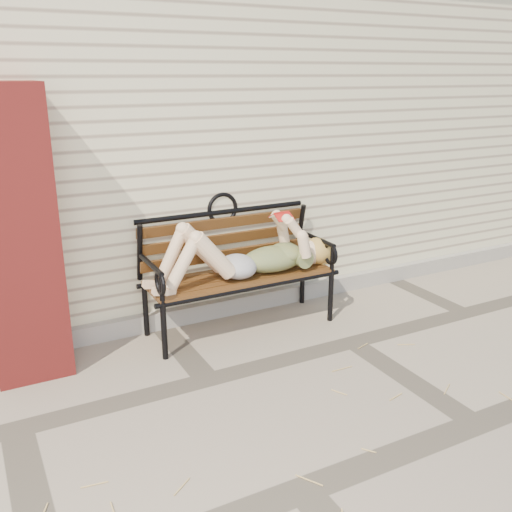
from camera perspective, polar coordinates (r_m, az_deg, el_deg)
ground at (r=4.66m, az=9.60°, el=-8.51°), size 80.00×80.00×0.00m
house_wall at (r=6.82m, az=-5.42°, el=13.18°), size 8.00×4.00×3.00m
foundation_strip at (r=5.36m, az=3.40°, el=-3.79°), size 8.00×0.10×0.15m
brick_pillar at (r=4.18m, az=-22.79°, el=1.90°), size 0.50×0.50×2.00m
garden_bench at (r=4.71m, az=-2.13°, el=0.13°), size 1.69×0.67×1.10m
reading_woman at (r=4.59m, az=-1.26°, el=0.14°), size 1.60×0.36×0.50m
straw_scatter at (r=3.63m, az=8.39°, el=-16.61°), size 2.60×1.59×0.01m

